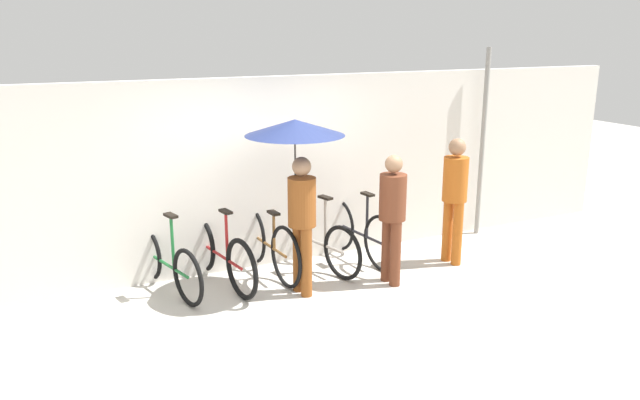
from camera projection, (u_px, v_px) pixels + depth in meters
ground_plane at (319, 322)px, 6.58m from camera, size 30.00×30.00×0.00m
back_wall at (256, 174)px, 7.88m from camera, size 11.58×0.12×2.43m
parked_bicycle_0 at (167, 263)px, 7.26m from camera, size 0.57×1.64×1.11m
parked_bicycle_1 at (220, 254)px, 7.48m from camera, size 0.49×1.77×1.09m
parked_bicycle_2 at (268, 244)px, 7.78m from camera, size 0.44×1.72×1.00m
parked_bicycle_3 at (316, 241)px, 7.99m from camera, size 0.57×1.66×1.02m
parked_bicycle_4 at (359, 232)px, 8.26m from camera, size 0.44×1.72×1.10m
pedestrian_leading at (297, 154)px, 6.94m from camera, size 1.12×1.12×2.02m
pedestrian_center at (392, 210)px, 7.35m from camera, size 0.32×0.32×1.58m
pedestrian_trailing at (455, 191)px, 8.00m from camera, size 0.32×0.32×1.66m
awning_pole at (482, 144)px, 9.09m from camera, size 0.07×0.07×2.75m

